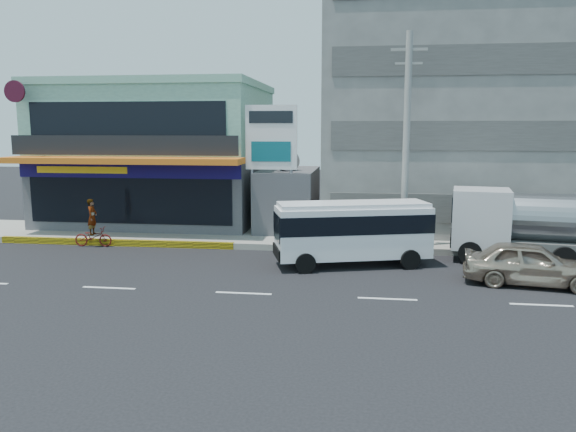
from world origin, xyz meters
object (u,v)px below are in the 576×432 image
object	(u,v)px
utility_pole_near	(406,142)
sedan	(531,264)
concrete_building	(469,106)
satellite_dish	(286,169)
billboard	(271,145)
motorcycle_rider	(93,231)
shop_building	(162,158)
minibus	(353,228)
tanker_truck	(540,225)

from	to	relation	value
utility_pole_near	sedan	size ratio (longest dim) A/B	2.10
utility_pole_near	concrete_building	bearing A→B (deg)	62.24
satellite_dish	billboard	bearing A→B (deg)	-105.52
utility_pole_near	sedan	bearing A→B (deg)	-48.88
motorcycle_rider	satellite_dish	bearing A→B (deg)	25.05
concrete_building	motorcycle_rider	xyz separation A→B (m)	(-18.98, -8.20, -6.22)
shop_building	satellite_dish	xyz separation A→B (m)	(8.00, -2.95, -0.42)
satellite_dish	sedan	world-z (taller)	satellite_dish
shop_building	minibus	world-z (taller)	shop_building
satellite_dish	utility_pole_near	size ratio (longest dim) A/B	0.15
satellite_dish	utility_pole_near	bearing A→B (deg)	-30.96
shop_building	minibus	bearing A→B (deg)	-38.56
satellite_dish	motorcycle_rider	world-z (taller)	satellite_dish
motorcycle_rider	billboard	bearing A→B (deg)	15.79
billboard	motorcycle_rider	xyz separation A→B (m)	(-8.48, -2.40, -4.15)
sedan	tanker_truck	size ratio (longest dim) A/B	0.58
billboard	minibus	world-z (taller)	billboard
satellite_dish	sedan	xyz separation A→B (m)	(10.30, -8.52, -2.76)
tanker_truck	minibus	bearing A→B (deg)	-169.09
shop_building	motorcycle_rider	world-z (taller)	shop_building
utility_pole_near	satellite_dish	bearing A→B (deg)	149.04
billboard	sedan	bearing A→B (deg)	-31.90
satellite_dish	tanker_truck	xyz separation A→B (m)	(11.66, -4.85, -1.90)
satellite_dish	sedan	bearing A→B (deg)	-39.61
concrete_building	tanker_truck	size ratio (longest dim) A/B	1.95
sedan	utility_pole_near	bearing A→B (deg)	50.23
concrete_building	sedan	bearing A→B (deg)	-88.65
billboard	sedan	size ratio (longest dim) A/B	1.45
shop_building	billboard	size ratio (longest dim) A/B	1.80
sedan	shop_building	bearing A→B (deg)	67.04
billboard	minibus	xyz separation A→B (m)	(4.20, -4.58, -3.32)
satellite_dish	billboard	distance (m)	2.31
concrete_building	utility_pole_near	size ratio (longest dim) A/B	1.60
concrete_building	utility_pole_near	world-z (taller)	concrete_building
satellite_dish	concrete_building	bearing A→B (deg)	21.80
billboard	utility_pole_near	xyz separation A→B (m)	(6.50, -1.80, 0.22)
utility_pole_near	motorcycle_rider	world-z (taller)	utility_pole_near
satellite_dish	minibus	distance (m)	7.63
concrete_building	shop_building	bearing A→B (deg)	-176.65
billboard	utility_pole_near	world-z (taller)	utility_pole_near
minibus	sedan	distance (m)	6.98
shop_building	satellite_dish	world-z (taller)	shop_building
utility_pole_near	tanker_truck	xyz separation A→B (m)	(5.66, -1.25, -3.47)
utility_pole_near	tanker_truck	bearing A→B (deg)	-12.41
tanker_truck	motorcycle_rider	world-z (taller)	tanker_truck
billboard	concrete_building	bearing A→B (deg)	28.92
shop_building	tanker_truck	bearing A→B (deg)	-21.62
billboard	motorcycle_rider	bearing A→B (deg)	-164.21
motorcycle_rider	shop_building	bearing A→B (deg)	82.15
shop_building	tanker_truck	size ratio (longest dim) A/B	1.51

